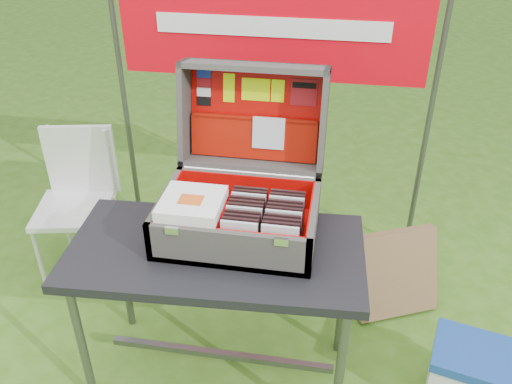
% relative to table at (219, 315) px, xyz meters
% --- Properties ---
extents(ground, '(80.00, 80.00, 0.00)m').
position_rel_table_xyz_m(ground, '(0.05, 0.02, -0.36)').
color(ground, '#376516').
rests_on(ground, ground).
extents(table, '(1.19, 0.64, 0.73)m').
position_rel_table_xyz_m(table, '(0.00, 0.00, 0.00)').
color(table, black).
rests_on(table, ground).
extents(table_top, '(1.19, 0.64, 0.04)m').
position_rel_table_xyz_m(table_top, '(0.00, 0.00, 0.34)').
color(table_top, black).
rests_on(table_top, ground).
extents(table_leg_fl, '(0.04, 0.04, 0.69)m').
position_rel_table_xyz_m(table_leg_fl, '(-0.52, -0.23, -0.02)').
color(table_leg_fl, '#59595B').
rests_on(table_leg_fl, ground).
extents(table_leg_fr, '(0.04, 0.04, 0.69)m').
position_rel_table_xyz_m(table_leg_fr, '(0.52, -0.23, -0.02)').
color(table_leg_fr, '#59595B').
rests_on(table_leg_fr, ground).
extents(table_leg_bl, '(0.04, 0.04, 0.69)m').
position_rel_table_xyz_m(table_leg_bl, '(-0.52, 0.23, -0.02)').
color(table_leg_bl, '#59595B').
rests_on(table_leg_bl, ground).
extents(table_leg_br, '(0.04, 0.04, 0.69)m').
position_rel_table_xyz_m(table_leg_br, '(0.52, 0.23, -0.02)').
color(table_leg_br, '#59595B').
rests_on(table_leg_br, ground).
extents(table_brace, '(1.01, 0.03, 0.03)m').
position_rel_table_xyz_m(table_brace, '(0.00, -0.00, -0.24)').
color(table_brace, '#59595B').
rests_on(table_brace, ground).
extents(suitcase, '(0.62, 0.60, 0.59)m').
position_rel_table_xyz_m(suitcase, '(0.07, 0.16, 0.66)').
color(suitcase, '#4A4744').
rests_on(suitcase, table).
extents(suitcase_base_bottom, '(0.62, 0.44, 0.02)m').
position_rel_table_xyz_m(suitcase_base_bottom, '(0.07, 0.10, 0.38)').
color(suitcase_base_bottom, '#4A4744').
rests_on(suitcase_base_bottom, table_top).
extents(suitcase_base_wall_front, '(0.62, 0.02, 0.17)m').
position_rel_table_xyz_m(suitcase_base_wall_front, '(0.07, -0.11, 0.45)').
color(suitcase_base_wall_front, '#4A4744').
rests_on(suitcase_base_wall_front, table_top).
extents(suitcase_base_wall_back, '(0.62, 0.02, 0.17)m').
position_rel_table_xyz_m(suitcase_base_wall_back, '(0.07, 0.31, 0.45)').
color(suitcase_base_wall_back, '#4A4744').
rests_on(suitcase_base_wall_back, table_top).
extents(suitcase_base_wall_left, '(0.02, 0.44, 0.17)m').
position_rel_table_xyz_m(suitcase_base_wall_left, '(-0.22, 0.10, 0.45)').
color(suitcase_base_wall_left, '#4A4744').
rests_on(suitcase_base_wall_left, table_top).
extents(suitcase_base_wall_right, '(0.02, 0.44, 0.17)m').
position_rel_table_xyz_m(suitcase_base_wall_right, '(0.37, 0.10, 0.45)').
color(suitcase_base_wall_right, '#4A4744').
rests_on(suitcase_base_wall_right, table_top).
extents(suitcase_liner_floor, '(0.57, 0.39, 0.01)m').
position_rel_table_xyz_m(suitcase_liner_floor, '(0.07, 0.10, 0.39)').
color(suitcase_liner_floor, '#C80F01').
rests_on(suitcase_liner_floor, suitcase_base_bottom).
extents(suitcase_latch_left, '(0.05, 0.01, 0.03)m').
position_rel_table_xyz_m(suitcase_latch_left, '(-0.13, -0.12, 0.52)').
color(suitcase_latch_left, silver).
rests_on(suitcase_latch_left, suitcase_base_wall_front).
extents(suitcase_latch_right, '(0.05, 0.01, 0.03)m').
position_rel_table_xyz_m(suitcase_latch_right, '(0.27, -0.12, 0.52)').
color(suitcase_latch_right, silver).
rests_on(suitcase_latch_right, suitcase_base_wall_front).
extents(suitcase_hinge, '(0.56, 0.02, 0.02)m').
position_rel_table_xyz_m(suitcase_hinge, '(0.07, 0.32, 0.53)').
color(suitcase_hinge, silver).
rests_on(suitcase_hinge, suitcase_base_wall_back).
extents(suitcase_lid_back, '(0.62, 0.11, 0.44)m').
position_rel_table_xyz_m(suitcase_lid_back, '(0.07, 0.51, 0.72)').
color(suitcase_lid_back, '#4A4744').
rests_on(suitcase_lid_back, suitcase_base_wall_back).
extents(suitcase_lid_rim_far, '(0.62, 0.17, 0.06)m').
position_rel_table_xyz_m(suitcase_lid_rim_far, '(0.07, 0.48, 0.94)').
color(suitcase_lid_rim_far, '#4A4744').
rests_on(suitcase_lid_rim_far, suitcase_lid_back).
extents(suitcase_lid_rim_near, '(0.62, 0.17, 0.06)m').
position_rel_table_xyz_m(suitcase_lid_rim_near, '(0.07, 0.40, 0.53)').
color(suitcase_lid_rim_near, '#4A4744').
rests_on(suitcase_lid_rim_near, suitcase_lid_back).
extents(suitcase_lid_rim_left, '(0.02, 0.25, 0.47)m').
position_rel_table_xyz_m(suitcase_lid_rim_left, '(-0.22, 0.44, 0.73)').
color(suitcase_lid_rim_left, '#4A4744').
rests_on(suitcase_lid_rim_left, suitcase_lid_back).
extents(suitcase_lid_rim_right, '(0.02, 0.25, 0.47)m').
position_rel_table_xyz_m(suitcase_lid_rim_right, '(0.37, 0.44, 0.73)').
color(suitcase_lid_rim_right, '#4A4744').
rests_on(suitcase_lid_rim_right, suitcase_lid_back).
extents(suitcase_lid_liner, '(0.57, 0.08, 0.38)m').
position_rel_table_xyz_m(suitcase_lid_liner, '(0.07, 0.50, 0.72)').
color(suitcase_lid_liner, '#C80F01').
rests_on(suitcase_lid_liner, suitcase_lid_back).
extents(suitcase_liner_wall_front, '(0.57, 0.01, 0.14)m').
position_rel_table_xyz_m(suitcase_liner_wall_front, '(0.07, -0.10, 0.46)').
color(suitcase_liner_wall_front, '#C80F01').
rests_on(suitcase_liner_wall_front, suitcase_base_bottom).
extents(suitcase_liner_wall_back, '(0.57, 0.01, 0.14)m').
position_rel_table_xyz_m(suitcase_liner_wall_back, '(0.07, 0.29, 0.46)').
color(suitcase_liner_wall_back, '#C80F01').
rests_on(suitcase_liner_wall_back, suitcase_base_bottom).
extents(suitcase_liner_wall_left, '(0.01, 0.39, 0.14)m').
position_rel_table_xyz_m(suitcase_liner_wall_left, '(-0.21, 0.10, 0.46)').
color(suitcase_liner_wall_left, '#C80F01').
rests_on(suitcase_liner_wall_left, suitcase_base_bottom).
extents(suitcase_liner_wall_right, '(0.01, 0.39, 0.14)m').
position_rel_table_xyz_m(suitcase_liner_wall_right, '(0.36, 0.10, 0.46)').
color(suitcase_liner_wall_right, '#C80F01').
rests_on(suitcase_liner_wall_right, suitcase_base_bottom).
extents(suitcase_lid_pocket, '(0.55, 0.07, 0.18)m').
position_rel_table_xyz_m(suitcase_lid_pocket, '(0.07, 0.46, 0.62)').
color(suitcase_lid_pocket, '#9D1105').
rests_on(suitcase_lid_pocket, suitcase_lid_liner).
extents(suitcase_pocket_edge, '(0.54, 0.02, 0.02)m').
position_rel_table_xyz_m(suitcase_pocket_edge, '(0.07, 0.47, 0.71)').
color(suitcase_pocket_edge, '#9D1105').
rests_on(suitcase_pocket_edge, suitcase_lid_pocket).
extents(suitcase_pocket_cd, '(0.14, 0.04, 0.14)m').
position_rel_table_xyz_m(suitcase_pocket_cd, '(0.14, 0.45, 0.66)').
color(suitcase_pocket_cd, silver).
rests_on(suitcase_pocket_cd, suitcase_lid_pocket).
extents(lid_sticker_cc_a, '(0.06, 0.01, 0.04)m').
position_rel_table_xyz_m(lid_sticker_cc_a, '(-0.15, 0.52, 0.88)').
color(lid_sticker_cc_a, '#1933B2').
rests_on(lid_sticker_cc_a, suitcase_lid_liner).
extents(lid_sticker_cc_b, '(0.06, 0.01, 0.04)m').
position_rel_table_xyz_m(lid_sticker_cc_b, '(-0.15, 0.52, 0.84)').
color(lid_sticker_cc_b, maroon).
rests_on(lid_sticker_cc_b, suitcase_lid_liner).
extents(lid_sticker_cc_c, '(0.06, 0.01, 0.04)m').
position_rel_table_xyz_m(lid_sticker_cc_c, '(-0.15, 0.51, 0.80)').
color(lid_sticker_cc_c, white).
rests_on(lid_sticker_cc_c, suitcase_lid_liner).
extents(lid_sticker_cc_d, '(0.06, 0.01, 0.04)m').
position_rel_table_xyz_m(lid_sticker_cc_d, '(-0.15, 0.50, 0.76)').
color(lid_sticker_cc_d, black).
rests_on(lid_sticker_cc_d, suitcase_lid_liner).
extents(lid_card_neon_tall, '(0.05, 0.03, 0.12)m').
position_rel_table_xyz_m(lid_card_neon_tall, '(-0.04, 0.51, 0.83)').
color(lid_card_neon_tall, '#CBF303').
rests_on(lid_card_neon_tall, suitcase_lid_liner).
extents(lid_card_neon_main, '(0.12, 0.02, 0.09)m').
position_rel_table_xyz_m(lid_card_neon_main, '(0.07, 0.51, 0.83)').
color(lid_card_neon_main, '#CBF303').
rests_on(lid_card_neon_main, suitcase_lid_liner).
extents(lid_card_neon_small, '(0.06, 0.02, 0.09)m').
position_rel_table_xyz_m(lid_card_neon_small, '(0.17, 0.51, 0.83)').
color(lid_card_neon_small, '#CBF303').
rests_on(lid_card_neon_small, suitcase_lid_liner).
extents(lid_sticker_band, '(0.11, 0.02, 0.11)m').
position_rel_table_xyz_m(lid_sticker_band, '(0.28, 0.51, 0.83)').
color(lid_sticker_band, maroon).
rests_on(lid_sticker_band, suitcase_lid_liner).
extents(lid_sticker_band_bar, '(0.10, 0.01, 0.02)m').
position_rel_table_xyz_m(lid_sticker_band_bar, '(0.28, 0.52, 0.86)').
color(lid_sticker_band_bar, black).
rests_on(lid_sticker_band_bar, suitcase_lid_liner).
extents(cd_left_0, '(0.14, 0.01, 0.16)m').
position_rel_table_xyz_m(cd_left_0, '(0.11, -0.07, 0.47)').
color(cd_left_0, silver).
rests_on(cd_left_0, suitcase_liner_floor).
extents(cd_left_1, '(0.14, 0.01, 0.16)m').
position_rel_table_xyz_m(cd_left_1, '(0.11, -0.05, 0.47)').
color(cd_left_1, black).
rests_on(cd_left_1, suitcase_liner_floor).
extents(cd_left_2, '(0.14, 0.01, 0.16)m').
position_rel_table_xyz_m(cd_left_2, '(0.11, -0.03, 0.47)').
color(cd_left_2, black).
rests_on(cd_left_2, suitcase_liner_floor).
extents(cd_left_3, '(0.14, 0.01, 0.16)m').
position_rel_table_xyz_m(cd_left_3, '(0.11, -0.00, 0.47)').
color(cd_left_3, black).
rests_on(cd_left_3, suitcase_liner_floor).
extents(cd_left_4, '(0.14, 0.01, 0.16)m').
position_rel_table_xyz_m(cd_left_4, '(0.11, 0.02, 0.47)').
color(cd_left_4, silver).
rests_on(cd_left_4, suitcase_liner_floor).
extents(cd_left_5, '(0.14, 0.01, 0.16)m').
position_rel_table_xyz_m(cd_left_5, '(0.11, 0.05, 0.47)').
color(cd_left_5, black).
rests_on(cd_left_5, suitcase_liner_floor).
extents(cd_left_6, '(0.14, 0.01, 0.16)m').
position_rel_table_xyz_m(cd_left_6, '(0.11, 0.07, 0.47)').
color(cd_left_6, black).
rests_on(cd_left_6, suitcase_liner_floor).
extents(cd_left_7, '(0.14, 0.01, 0.16)m').
position_rel_table_xyz_m(cd_left_7, '(0.11, 0.10, 0.47)').
color(cd_left_7, black).
rests_on(cd_left_7, suitcase_liner_floor).
extents(cd_left_8, '(0.14, 0.01, 0.16)m').
position_rel_table_xyz_m(cd_left_8, '(0.11, 0.12, 0.47)').
color(cd_left_8, silver).
rests_on(cd_left_8, suitcase_liner_floor).
extents(cd_left_9, '(0.14, 0.01, 0.16)m').
position_rel_table_xyz_m(cd_left_9, '(0.11, 0.15, 0.47)').
color(cd_left_9, black).
rests_on(cd_left_9, suitcase_liner_floor).
extents(cd_left_10, '(0.14, 0.01, 0.16)m').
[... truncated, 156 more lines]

